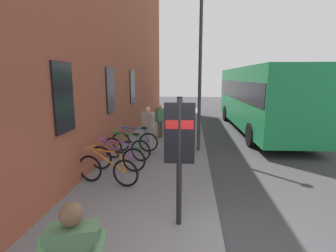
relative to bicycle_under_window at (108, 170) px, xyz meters
name	(u,v)px	position (x,y,z in m)	size (l,w,h in m)	color
ground	(233,154)	(3.44, -3.71, -0.51)	(60.00, 60.00, 0.00)	#38383A
sidewalk_pavement	(166,139)	(5.44, -0.96, -0.45)	(24.00, 3.50, 0.12)	slate
station_facade	(124,33)	(6.44, 1.09, 4.39)	(22.00, 0.65, 9.81)	brown
bicycle_under_window	(108,170)	(0.00, 0.00, 0.00)	(0.58, 1.73, 0.97)	black
bicycle_end_of_row	(117,158)	(1.02, 0.04, 0.00)	(0.48, 1.76, 0.97)	black
bicycle_nearest_sign	(127,148)	(2.09, 0.02, 0.00)	(0.61, 1.73, 0.97)	black
bicycle_far_end	(135,141)	(3.10, -0.04, 0.00)	(0.48, 1.77, 0.97)	black
transit_info_sign	(179,142)	(-1.72, -1.93, 1.21)	(0.10, 0.55, 2.40)	black
city_bus	(259,95)	(8.10, -5.71, 1.41)	(10.57, 2.89, 3.35)	#1E8C4C
pedestrian_near_bus	(148,122)	(3.94, -0.40, 0.58)	(0.35, 0.59, 1.59)	#B2A599
pedestrian_by_facade	(169,130)	(2.58, -1.36, 0.54)	(0.57, 0.33, 1.53)	#723F72
pedestrian_crossing_street	(160,117)	(5.41, -0.72, 0.57)	(0.49, 0.46, 1.57)	brown
street_lamp	(200,60)	(3.46, -2.41, 2.96)	(0.28, 0.28, 5.72)	#333338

